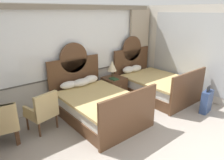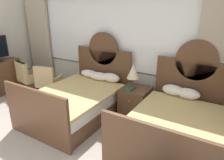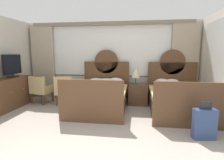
{
  "view_description": "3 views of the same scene",
  "coord_description": "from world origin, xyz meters",
  "px_view_note": "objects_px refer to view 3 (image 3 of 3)",
  "views": [
    {
      "loc": [
        -2.72,
        -0.7,
        2.55
      ],
      "look_at": [
        0.28,
        2.92,
        0.93
      ],
      "focal_mm": 32.56,
      "sensor_mm": 36.0,
      "label": 1
    },
    {
      "loc": [
        2.72,
        -0.18,
        2.38
      ],
      "look_at": [
        0.68,
        3.19,
        0.94
      ],
      "focal_mm": 33.41,
      "sensor_mm": 36.0,
      "label": 2
    },
    {
      "loc": [
        0.96,
        -2.01,
        1.63
      ],
      "look_at": [
        0.22,
        3.12,
        0.85
      ],
      "focal_mm": 28.68,
      "sensor_mm": 36.0,
      "label": 3
    }
  ],
  "objects_px": {
    "bed_near_window": "(101,96)",
    "suitcase_on_floor": "(204,124)",
    "bed_near_mirror": "(178,99)",
    "armchair_by_window_centre": "(41,88)",
    "nightstand_between_beds": "(138,94)",
    "tv_flatscreen": "(12,66)",
    "book_on_nightstand": "(135,84)",
    "armchair_by_window_left": "(64,89)",
    "dresser_minibar": "(4,95)",
    "table_lamp_on_nightstand": "(136,73)",
    "armchair_by_window_right": "(40,88)"
  },
  "relations": [
    {
      "from": "bed_near_window",
      "to": "armchair_by_window_centre",
      "type": "relative_size",
      "value": 2.44
    },
    {
      "from": "armchair_by_window_centre",
      "to": "armchair_by_window_left",
      "type": "bearing_deg",
      "value": 0.08
    },
    {
      "from": "bed_near_window",
      "to": "armchair_by_window_right",
      "type": "xyz_separation_m",
      "value": [
        -2.08,
        0.28,
        0.13
      ]
    },
    {
      "from": "tv_flatscreen",
      "to": "armchair_by_window_centre",
      "type": "xyz_separation_m",
      "value": [
        0.58,
        0.49,
        -0.77
      ]
    },
    {
      "from": "bed_near_mirror",
      "to": "bed_near_window",
      "type": "bearing_deg",
      "value": 179.71
    },
    {
      "from": "table_lamp_on_nightstand",
      "to": "book_on_nightstand",
      "type": "relative_size",
      "value": 2.06
    },
    {
      "from": "table_lamp_on_nightstand",
      "to": "armchair_by_window_right",
      "type": "distance_m",
      "value": 3.16
    },
    {
      "from": "dresser_minibar",
      "to": "armchair_by_window_left",
      "type": "relative_size",
      "value": 2.11
    },
    {
      "from": "nightstand_between_beds",
      "to": "book_on_nightstand",
      "type": "distance_m",
      "value": 0.37
    },
    {
      "from": "dresser_minibar",
      "to": "tv_flatscreen",
      "type": "distance_m",
      "value": 0.89
    },
    {
      "from": "dresser_minibar",
      "to": "suitcase_on_floor",
      "type": "relative_size",
      "value": 2.61
    },
    {
      "from": "armchair_by_window_left",
      "to": "armchair_by_window_centre",
      "type": "xyz_separation_m",
      "value": [
        -0.8,
        -0.0,
        0.0
      ]
    },
    {
      "from": "bed_near_mirror",
      "to": "suitcase_on_floor",
      "type": "distance_m",
      "value": 1.6
    },
    {
      "from": "tv_flatscreen",
      "to": "armchair_by_window_centre",
      "type": "bearing_deg",
      "value": 40.28
    },
    {
      "from": "armchair_by_window_centre",
      "to": "book_on_nightstand",
      "type": "bearing_deg",
      "value": 4.69
    },
    {
      "from": "book_on_nightstand",
      "to": "bed_near_mirror",
      "type": "bearing_deg",
      "value": -24.08
    },
    {
      "from": "book_on_nightstand",
      "to": "suitcase_on_floor",
      "type": "distance_m",
      "value": 2.55
    },
    {
      "from": "nightstand_between_beds",
      "to": "dresser_minibar",
      "type": "distance_m",
      "value": 3.95
    },
    {
      "from": "bed_near_mirror",
      "to": "book_on_nightstand",
      "type": "distance_m",
      "value": 1.35
    },
    {
      "from": "armchair_by_window_right",
      "to": "bed_near_mirror",
      "type": "bearing_deg",
      "value": -3.84
    },
    {
      "from": "nightstand_between_beds",
      "to": "tv_flatscreen",
      "type": "relative_size",
      "value": 0.83
    },
    {
      "from": "dresser_minibar",
      "to": "suitcase_on_floor",
      "type": "distance_m",
      "value": 5.1
    },
    {
      "from": "tv_flatscreen",
      "to": "suitcase_on_floor",
      "type": "xyz_separation_m",
      "value": [
        4.97,
        -1.39,
        -0.96
      ]
    },
    {
      "from": "bed_near_window",
      "to": "bed_near_mirror",
      "type": "xyz_separation_m",
      "value": [
        2.19,
        -0.01,
        -0.0
      ]
    },
    {
      "from": "nightstand_between_beds",
      "to": "suitcase_on_floor",
      "type": "relative_size",
      "value": 0.88
    },
    {
      "from": "armchair_by_window_left",
      "to": "armchair_by_window_right",
      "type": "height_order",
      "value": "same"
    },
    {
      "from": "suitcase_on_floor",
      "to": "armchair_by_window_right",
      "type": "bearing_deg",
      "value": 156.97
    },
    {
      "from": "bed_near_window",
      "to": "suitcase_on_floor",
      "type": "xyz_separation_m",
      "value": [
        2.35,
        -1.61,
        -0.06
      ]
    },
    {
      "from": "bed_near_mirror",
      "to": "suitcase_on_floor",
      "type": "height_order",
      "value": "bed_near_mirror"
    },
    {
      "from": "tv_flatscreen",
      "to": "armchair_by_window_left",
      "type": "xyz_separation_m",
      "value": [
        1.38,
        0.49,
        -0.77
      ]
    },
    {
      "from": "bed_near_window",
      "to": "armchair_by_window_left",
      "type": "distance_m",
      "value": 1.28
    },
    {
      "from": "table_lamp_on_nightstand",
      "to": "armchair_by_window_centre",
      "type": "relative_size",
      "value": 0.59
    },
    {
      "from": "table_lamp_on_nightstand",
      "to": "suitcase_on_floor",
      "type": "distance_m",
      "value": 2.71
    },
    {
      "from": "armchair_by_window_left",
      "to": "armchair_by_window_right",
      "type": "relative_size",
      "value": 1.0
    },
    {
      "from": "table_lamp_on_nightstand",
      "to": "armchair_by_window_centre",
      "type": "distance_m",
      "value": 3.13
    },
    {
      "from": "nightstand_between_beds",
      "to": "armchair_by_window_right",
      "type": "bearing_deg",
      "value": -173.4
    },
    {
      "from": "table_lamp_on_nightstand",
      "to": "armchair_by_window_right",
      "type": "bearing_deg",
      "value": -173.29
    },
    {
      "from": "book_on_nightstand",
      "to": "tv_flatscreen",
      "type": "bearing_deg",
      "value": -168.43
    },
    {
      "from": "armchair_by_window_centre",
      "to": "dresser_minibar",
      "type": "bearing_deg",
      "value": -124.4
    },
    {
      "from": "armchair_by_window_right",
      "to": "nightstand_between_beds",
      "type": "bearing_deg",
      "value": 6.6
    },
    {
      "from": "armchair_by_window_centre",
      "to": "armchair_by_window_right",
      "type": "distance_m",
      "value": 0.03
    },
    {
      "from": "bed_near_mirror",
      "to": "armchair_by_window_centre",
      "type": "bearing_deg",
      "value": 176.14
    },
    {
      "from": "bed_near_window",
      "to": "suitcase_on_floor",
      "type": "distance_m",
      "value": 2.84
    },
    {
      "from": "armchair_by_window_right",
      "to": "table_lamp_on_nightstand",
      "type": "bearing_deg",
      "value": 6.71
    },
    {
      "from": "suitcase_on_floor",
      "to": "table_lamp_on_nightstand",
      "type": "bearing_deg",
      "value": 120.64
    },
    {
      "from": "table_lamp_on_nightstand",
      "to": "armchair_by_window_left",
      "type": "distance_m",
      "value": 2.35
    },
    {
      "from": "nightstand_between_beds",
      "to": "armchair_by_window_left",
      "type": "xyz_separation_m",
      "value": [
        -2.34,
        -0.37,
        0.17
      ]
    },
    {
      "from": "bed_near_window",
      "to": "nightstand_between_beds",
      "type": "relative_size",
      "value": 3.44
    },
    {
      "from": "book_on_nightstand",
      "to": "suitcase_on_floor",
      "type": "relative_size",
      "value": 0.35
    },
    {
      "from": "tv_flatscreen",
      "to": "armchair_by_window_right",
      "type": "distance_m",
      "value": 1.07
    }
  ]
}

